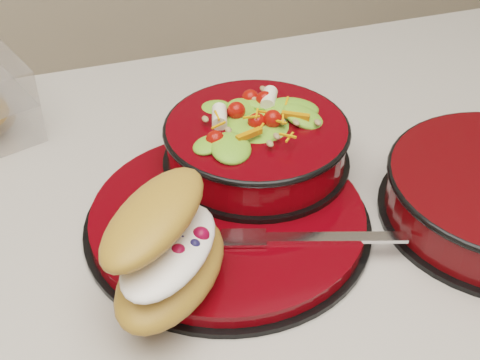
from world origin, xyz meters
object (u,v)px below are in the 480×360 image
object	(u,v)px
fork	(307,238)
salad_bowl	(256,138)
dinner_plate	(229,218)
croissant	(168,248)

from	to	relation	value
fork	salad_bowl	bearing A→B (deg)	20.14
dinner_plate	salad_bowl	world-z (taller)	salad_bowl
dinner_plate	salad_bowl	bearing A→B (deg)	52.10
dinner_plate	fork	size ratio (longest dim) A/B	1.66
salad_bowl	croissant	distance (m)	0.20
croissant	fork	world-z (taller)	croissant
dinner_plate	croissant	xyz separation A→B (m)	(-0.08, -0.08, 0.05)
salad_bowl	fork	bearing A→B (deg)	-87.67
dinner_plate	fork	xyz separation A→B (m)	(0.06, -0.06, 0.01)
salad_bowl	croissant	size ratio (longest dim) A/B	1.17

